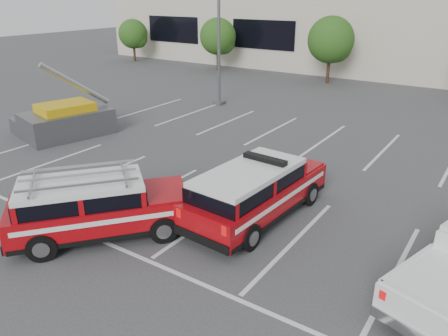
% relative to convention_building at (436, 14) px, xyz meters
% --- Properties ---
extents(ground, '(120.00, 120.00, 0.00)m').
position_rel_convention_building_xyz_m(ground, '(-0.18, -31.86, -4.72)').
color(ground, '#3B3B3D').
rests_on(ground, ground).
extents(stall_markings, '(23.00, 15.00, 0.01)m').
position_rel_convention_building_xyz_m(stall_markings, '(-0.18, -27.36, -4.71)').
color(stall_markings, silver).
rests_on(stall_markings, ground).
extents(convention_building, '(60.00, 16.99, 13.20)m').
position_rel_convention_building_xyz_m(convention_building, '(0.00, 0.00, 0.00)').
color(convention_building, beige).
rests_on(convention_building, ground).
extents(tree_far_left, '(2.77, 2.77, 3.99)m').
position_rel_convention_building_xyz_m(tree_far_left, '(-25.09, -9.82, -2.22)').
color(tree_far_left, '#3F2B19').
rests_on(tree_far_left, ground).
extents(tree_left, '(3.07, 3.07, 4.42)m').
position_rel_convention_building_xyz_m(tree_left, '(-15.09, -9.82, -1.95)').
color(tree_left, '#3F2B19').
rests_on(tree_left, ground).
extents(tree_mid_left, '(3.37, 3.37, 4.85)m').
position_rel_convention_building_xyz_m(tree_mid_left, '(-5.09, -9.82, -1.68)').
color(tree_mid_left, '#3F2B19').
rests_on(tree_mid_left, ground).
extents(light_pole_left, '(0.90, 0.60, 10.24)m').
position_rel_convention_building_xyz_m(light_pole_left, '(-8.18, -19.86, 0.47)').
color(light_pole_left, '#59595E').
rests_on(light_pole_left, ground).
extents(fire_chief_suv, '(2.28, 5.39, 1.85)m').
position_rel_convention_building_xyz_m(fire_chief_suv, '(0.92, -31.15, -3.96)').
color(fire_chief_suv, '#98070D').
rests_on(fire_chief_suv, ground).
extents(ladder_suv, '(4.57, 4.98, 1.92)m').
position_rel_convention_building_xyz_m(ladder_suv, '(-2.21, -34.50, -3.95)').
color(ladder_suv, '#98070D').
rests_on(ladder_suv, ground).
extents(utility_rig, '(4.33, 4.38, 3.55)m').
position_rel_convention_building_xyz_m(utility_rig, '(-10.78, -29.10, -4.01)').
color(utility_rig, '#59595E').
rests_on(utility_rig, ground).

